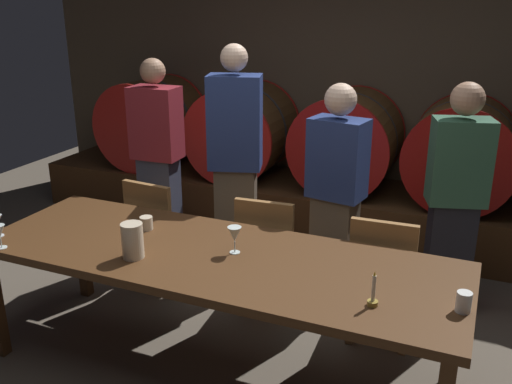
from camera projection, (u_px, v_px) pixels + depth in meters
The scene contains 20 objects.
ground_plane at pixel (250, 357), 3.53m from camera, with size 8.89×8.89×0.00m, color brown.
back_wall at pixel (361, 97), 5.46m from camera, with size 6.84×0.24×2.42m, color brown.
barrel_shelf at pixel (341, 210), 5.30m from camera, with size 6.15×0.90×0.45m, color #4C2D16.
wine_barrel_far_left at pixel (152, 122), 5.84m from camera, with size 0.90×0.80×0.90m.
wine_barrel_left at pixel (243, 131), 5.45m from camera, with size 0.90×0.80×0.90m.
wine_barrel_center at pixel (348, 142), 5.07m from camera, with size 0.90×0.80×0.90m.
wine_barrel_right at pixel (462, 153), 4.71m from camera, with size 0.90×0.80×0.90m.
dining_table at pixel (215, 263), 3.21m from camera, with size 2.79×0.93×0.76m.
chair_left at pixel (158, 229), 4.21m from camera, with size 0.43×0.43×0.88m.
chair_center at pixel (268, 250), 3.87m from camera, with size 0.43×0.43×0.88m.
chair_right at pixel (383, 273), 3.55m from camera, with size 0.42×0.42×0.88m.
guest_far_left at pixel (158, 162), 4.58m from camera, with size 0.39×0.26×1.69m.
guest_center_left at pixel (235, 167), 4.16m from camera, with size 0.43×0.34×1.83m.
guest_center_right at pixel (336, 195), 3.95m from camera, with size 0.42×0.30×1.60m.
guest_far_right at pixel (455, 199), 3.82m from camera, with size 0.43×0.34×1.63m.
candle_center at pixel (373, 296), 2.64m from camera, with size 0.05×0.05×0.18m.
pitcher at pixel (132, 241), 3.11m from camera, with size 0.12×0.12×0.20m.
wine_glass_right at pixel (235, 235), 3.16m from camera, with size 0.08×0.08×0.16m.
cup_left at pixel (146, 223), 3.50m from camera, with size 0.08×0.08×0.08m, color beige.
cup_right at pixel (464, 302), 2.59m from camera, with size 0.07×0.07×0.10m, color white.
Camera 1 is at (1.21, -2.73, 2.15)m, focal length 39.59 mm.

